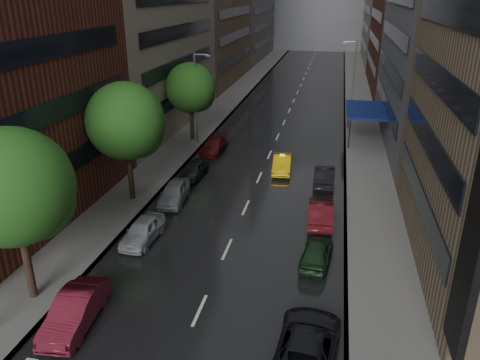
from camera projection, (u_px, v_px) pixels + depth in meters
name	position (u px, v px, depth m)	size (l,w,h in m)	color
road	(292.00, 104.00, 64.82)	(14.00, 140.00, 0.01)	black
sidewalk_left	(229.00, 100.00, 66.47)	(4.00, 140.00, 0.15)	gray
sidewalk_right	(359.00, 106.00, 63.11)	(4.00, 140.00, 0.15)	gray
tree_near	(12.00, 187.00, 21.69)	(5.67, 5.67, 9.04)	#382619
tree_mid	(126.00, 121.00, 32.95)	(5.57, 5.57, 8.88)	#382619
tree_far	(190.00, 88.00, 47.05)	(5.06, 5.06, 8.06)	#382619
taxi	(282.00, 164.00, 40.49)	(1.51, 4.34, 1.43)	yellow
parked_cars_left	(170.00, 198.00, 33.84)	(2.16, 30.64, 1.58)	maroon
parked_cars_right	(317.00, 247.00, 27.26)	(3.01, 25.02, 1.54)	black
street_lamp_left	(196.00, 96.00, 46.28)	(1.74, 0.22, 9.00)	gray
street_lamp_right	(353.00, 76.00, 57.00)	(1.74, 0.22, 9.00)	gray
awning	(366.00, 110.00, 48.36)	(4.00, 8.00, 3.12)	navy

